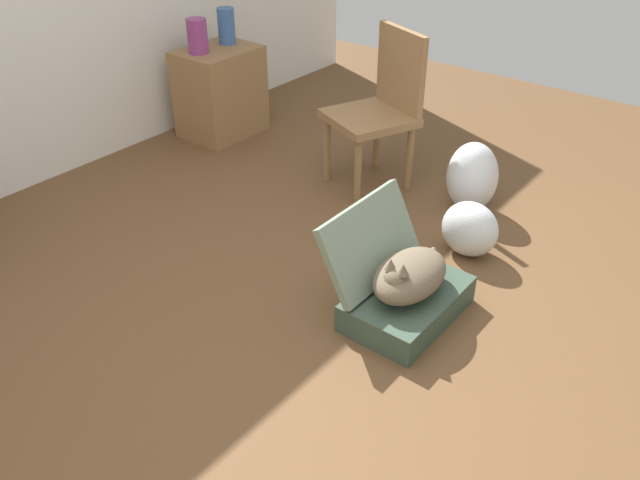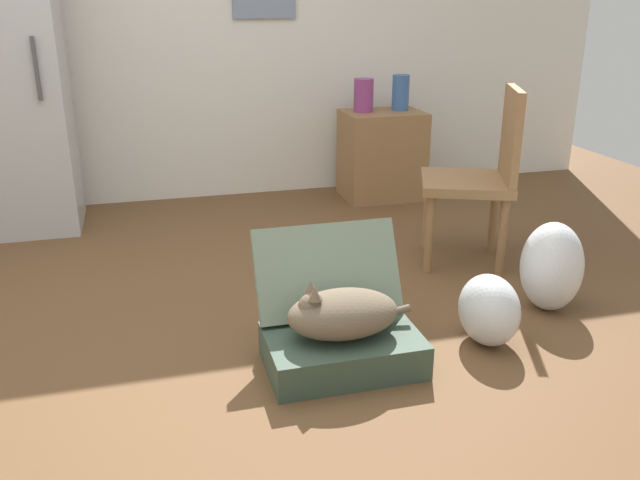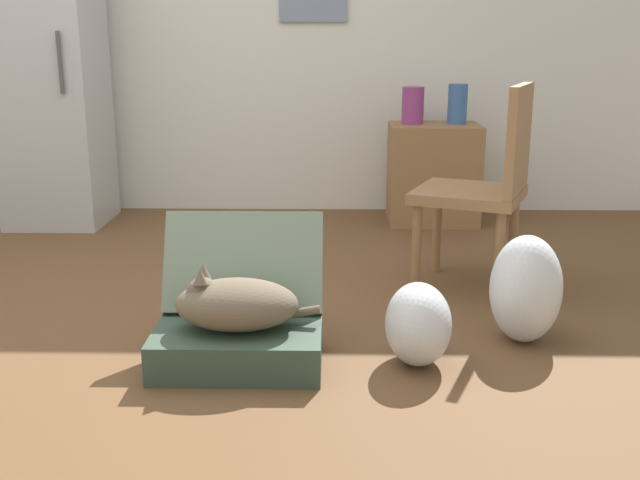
{
  "view_description": "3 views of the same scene",
  "coord_description": "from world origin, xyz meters",
  "px_view_note": "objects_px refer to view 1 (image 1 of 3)",
  "views": [
    {
      "loc": [
        -1.75,
        -1.54,
        1.97
      ],
      "look_at": [
        0.33,
        0.11,
        0.26
      ],
      "focal_mm": 36.6,
      "sensor_mm": 36.0,
      "label": 1
    },
    {
      "loc": [
        -0.31,
        -2.58,
        1.39
      ],
      "look_at": [
        0.44,
        0.19,
        0.33
      ],
      "focal_mm": 37.22,
      "sensor_mm": 36.0,
      "label": 2
    },
    {
      "loc": [
        0.72,
        -2.91,
        1.16
      ],
      "look_at": [
        0.68,
        -0.21,
        0.43
      ],
      "focal_mm": 42.42,
      "sensor_mm": 36.0,
      "label": 3
    }
  ],
  "objects_px": {
    "vase_short": "(226,26)",
    "suitcase_base": "(407,303)",
    "vase_tall": "(197,36)",
    "plastic_bag_white": "(470,229)",
    "chair": "(381,105)",
    "cat": "(409,275)",
    "side_table": "(220,92)",
    "plastic_bag_clear": "(472,177)"
  },
  "relations": [
    {
      "from": "plastic_bag_clear",
      "to": "vase_tall",
      "type": "distance_m",
      "value": 2.08
    },
    {
      "from": "plastic_bag_white",
      "to": "side_table",
      "type": "distance_m",
      "value": 2.22
    },
    {
      "from": "cat",
      "to": "chair",
      "type": "relative_size",
      "value": 0.54
    },
    {
      "from": "plastic_bag_clear",
      "to": "side_table",
      "type": "height_order",
      "value": "side_table"
    },
    {
      "from": "vase_short",
      "to": "chair",
      "type": "relative_size",
      "value": 0.26
    },
    {
      "from": "vase_short",
      "to": "chair",
      "type": "xyz_separation_m",
      "value": [
        -0.07,
        -1.37,
        -0.24
      ]
    },
    {
      "from": "side_table",
      "to": "vase_short",
      "type": "distance_m",
      "value": 0.46
    },
    {
      "from": "cat",
      "to": "suitcase_base",
      "type": "bearing_deg",
      "value": -2.59
    },
    {
      "from": "plastic_bag_white",
      "to": "vase_tall",
      "type": "xyz_separation_m",
      "value": [
        0.19,
        2.22,
        0.59
      ]
    },
    {
      "from": "cat",
      "to": "chair",
      "type": "bearing_deg",
      "value": 39.96
    },
    {
      "from": "cat",
      "to": "side_table",
      "type": "bearing_deg",
      "value": 66.09
    },
    {
      "from": "suitcase_base",
      "to": "side_table",
      "type": "xyz_separation_m",
      "value": [
        0.98,
        2.22,
        0.24
      ]
    },
    {
      "from": "vase_short",
      "to": "vase_tall",
      "type": "bearing_deg",
      "value": -179.02
    },
    {
      "from": "vase_tall",
      "to": "chair",
      "type": "xyz_separation_m",
      "value": [
        0.21,
        -1.37,
        -0.23
      ]
    },
    {
      "from": "vase_tall",
      "to": "vase_short",
      "type": "height_order",
      "value": "vase_short"
    },
    {
      "from": "plastic_bag_white",
      "to": "vase_short",
      "type": "distance_m",
      "value": 2.35
    },
    {
      "from": "suitcase_base",
      "to": "plastic_bag_white",
      "type": "xyz_separation_m",
      "value": [
        0.65,
        0.03,
        0.08
      ]
    },
    {
      "from": "suitcase_base",
      "to": "plastic_bag_clear",
      "type": "height_order",
      "value": "plastic_bag_clear"
    },
    {
      "from": "suitcase_base",
      "to": "vase_short",
      "type": "distance_m",
      "value": 2.61
    },
    {
      "from": "suitcase_base",
      "to": "plastic_bag_clear",
      "type": "distance_m",
      "value": 1.13
    },
    {
      "from": "vase_short",
      "to": "suitcase_base",
      "type": "bearing_deg",
      "value": -116.35
    },
    {
      "from": "chair",
      "to": "suitcase_base",
      "type": "bearing_deg",
      "value": -27.57
    },
    {
      "from": "plastic_bag_white",
      "to": "vase_tall",
      "type": "distance_m",
      "value": 2.31
    },
    {
      "from": "suitcase_base",
      "to": "plastic_bag_clear",
      "type": "xyz_separation_m",
      "value": [
        1.09,
        0.25,
        0.14
      ]
    },
    {
      "from": "cat",
      "to": "vase_short",
      "type": "relative_size",
      "value": 2.11
    },
    {
      "from": "vase_tall",
      "to": "vase_short",
      "type": "xyz_separation_m",
      "value": [
        0.28,
        0.0,
        0.01
      ]
    },
    {
      "from": "vase_short",
      "to": "cat",
      "type": "bearing_deg",
      "value": -116.51
    },
    {
      "from": "plastic_bag_clear",
      "to": "side_table",
      "type": "relative_size",
      "value": 0.68
    },
    {
      "from": "vase_tall",
      "to": "chair",
      "type": "bearing_deg",
      "value": -81.46
    },
    {
      "from": "plastic_bag_white",
      "to": "chair",
      "type": "relative_size",
      "value": 0.32
    },
    {
      "from": "plastic_bag_white",
      "to": "vase_short",
      "type": "xyz_separation_m",
      "value": [
        0.46,
        2.23,
        0.6
      ]
    },
    {
      "from": "plastic_bag_clear",
      "to": "vase_short",
      "type": "relative_size",
      "value": 1.73
    },
    {
      "from": "suitcase_base",
      "to": "chair",
      "type": "xyz_separation_m",
      "value": [
        1.04,
        0.88,
        0.44
      ]
    },
    {
      "from": "suitcase_base",
      "to": "vase_tall",
      "type": "distance_m",
      "value": 2.49
    },
    {
      "from": "cat",
      "to": "plastic_bag_white",
      "type": "xyz_separation_m",
      "value": [
        0.66,
        0.03,
        -0.08
      ]
    },
    {
      "from": "plastic_bag_clear",
      "to": "vase_short",
      "type": "distance_m",
      "value": 2.08
    },
    {
      "from": "vase_short",
      "to": "chair",
      "type": "height_order",
      "value": "chair"
    },
    {
      "from": "chair",
      "to": "side_table",
      "type": "bearing_deg",
      "value": -154.93
    },
    {
      "from": "plastic_bag_white",
      "to": "vase_tall",
      "type": "relative_size",
      "value": 1.35
    },
    {
      "from": "cat",
      "to": "plastic_bag_white",
      "type": "bearing_deg",
      "value": 2.35
    },
    {
      "from": "plastic_bag_clear",
      "to": "vase_tall",
      "type": "bearing_deg",
      "value": 97.17
    },
    {
      "from": "plastic_bag_clear",
      "to": "chair",
      "type": "height_order",
      "value": "chair"
    }
  ]
}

